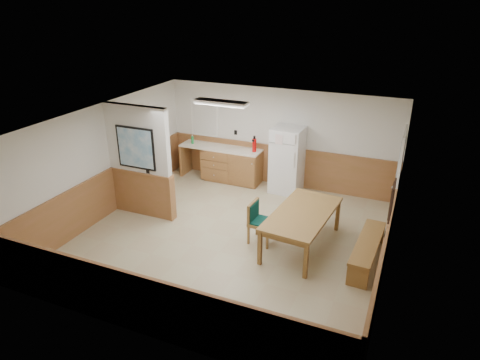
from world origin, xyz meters
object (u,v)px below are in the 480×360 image
at_px(dining_table, 302,216).
at_px(dining_bench, 368,246).
at_px(refrigerator, 287,160).
at_px(dining_chair, 258,219).
at_px(soap_bottle, 192,140).
at_px(fire_extinguisher, 254,145).

bearing_deg(dining_table, dining_bench, 2.04).
height_order(refrigerator, dining_table, refrigerator).
bearing_deg(dining_table, dining_chair, -165.22).
bearing_deg(dining_chair, soap_bottle, 141.80).
xyz_separation_m(dining_table, soap_bottle, (-3.71, 2.41, 0.34)).
bearing_deg(fire_extinguisher, dining_table, -70.52).
xyz_separation_m(dining_bench, fire_extinguisher, (-3.22, 2.52, 0.74)).
bearing_deg(fire_extinguisher, dining_bench, -57.10).
bearing_deg(fire_extinguisher, refrigerator, -23.29).
xyz_separation_m(dining_chair, soap_bottle, (-2.86, 2.55, 0.51)).
xyz_separation_m(dining_table, fire_extinguisher, (-1.95, 2.45, 0.42)).
height_order(dining_bench, soap_bottle, soap_bottle).
bearing_deg(dining_chair, fire_extinguisher, 116.47).
relative_size(dining_bench, fire_extinguisher, 4.21).
distance_m(dining_bench, fire_extinguisher, 4.16).
bearing_deg(fire_extinguisher, dining_chair, -86.14).
bearing_deg(dining_bench, dining_table, 179.78).
bearing_deg(refrigerator, soap_bottle, -178.48).
relative_size(refrigerator, dining_chair, 1.94).
bearing_deg(soap_bottle, refrigerator, -0.55).
distance_m(dining_table, soap_bottle, 4.44).
height_order(dining_table, dining_chair, dining_chair).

